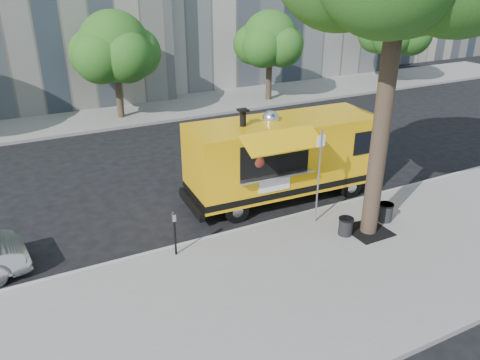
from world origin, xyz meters
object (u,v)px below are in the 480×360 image
object	(u,v)px
sign_post	(319,171)
food_truck	(282,156)
trash_bin_left	(346,226)
parking_meter	(174,228)
trash_bin_right	(385,212)
far_tree_d	(396,27)
far_tree_b	(114,47)
far_tree_c	(270,39)

from	to	relation	value
sign_post	food_truck	bearing A→B (deg)	88.90
food_truck	trash_bin_left	size ratio (longest dim) A/B	12.77
parking_meter	food_truck	bearing A→B (deg)	22.71
sign_post	trash_bin_right	bearing A→B (deg)	-26.43
far_tree_d	trash_bin_right	bearing A→B (deg)	-133.80
far_tree_d	parking_meter	xyz separation A→B (m)	(-21.00, -13.95, -2.91)
far_tree_b	sign_post	xyz separation A→B (m)	(2.55, -14.25, -1.98)
parking_meter	sign_post	bearing A→B (deg)	-2.52
far_tree_b	sign_post	distance (m)	14.61
sign_post	far_tree_d	bearing A→B (deg)	40.70
parking_meter	trash_bin_left	bearing A→B (deg)	-14.81
trash_bin_left	trash_bin_right	distance (m)	1.65
far_tree_b	trash_bin_right	distance (m)	16.23
far_tree_b	trash_bin_left	distance (m)	15.96
trash_bin_right	trash_bin_left	bearing A→B (deg)	-176.07
sign_post	far_tree_c	bearing A→B (deg)	65.19
far_tree_d	food_truck	bearing A→B (deg)	-143.76
parking_meter	trash_bin_right	bearing A→B (deg)	-10.20
trash_bin_left	trash_bin_right	xyz separation A→B (m)	(1.65, 0.11, 0.02)
far_tree_b	far_tree_d	size ratio (longest dim) A/B	0.97
food_truck	parking_meter	bearing A→B (deg)	-154.49
far_tree_d	sign_post	bearing A→B (deg)	-139.30
far_tree_d	trash_bin_left	distance (m)	22.47
far_tree_b	sign_post	bearing A→B (deg)	-79.85
far_tree_c	parking_meter	distance (m)	17.82
sign_post	trash_bin_left	xyz separation A→B (m)	(0.30, -1.08, -1.41)
far_tree_b	parking_meter	world-z (taller)	far_tree_b
sign_post	parking_meter	size ratio (longest dim) A/B	2.25
sign_post	parking_meter	xyz separation A→B (m)	(-4.55, 0.20, -0.87)
far_tree_c	parking_meter	world-z (taller)	far_tree_c
far_tree_b	sign_post	world-z (taller)	far_tree_b
food_truck	trash_bin_right	xyz separation A→B (m)	(1.91, -3.09, -1.12)
far_tree_b	parking_meter	distance (m)	14.48
far_tree_b	trash_bin_left	xyz separation A→B (m)	(2.85, -15.33, -3.39)
parking_meter	food_truck	xyz separation A→B (m)	(4.59, 1.92, 0.60)
far_tree_c	trash_bin_right	distance (m)	15.92
far_tree_d	sign_post	world-z (taller)	far_tree_d
food_truck	far_tree_c	bearing A→B (deg)	64.34
far_tree_b	trash_bin_left	size ratio (longest dim) A/B	10.17
trash_bin_right	far_tree_c	bearing A→B (deg)	73.22
parking_meter	trash_bin_left	distance (m)	5.05
far_tree_c	trash_bin_right	bearing A→B (deg)	-106.78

